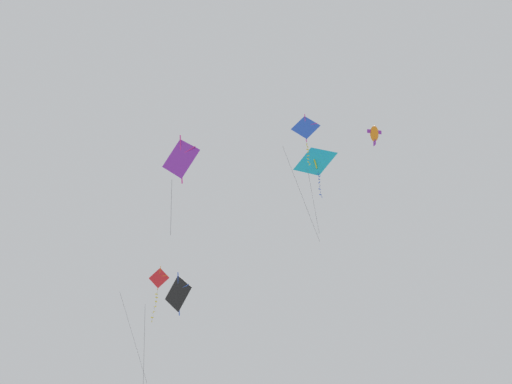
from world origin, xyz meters
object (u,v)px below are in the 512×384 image
at_px(kite_diamond_far_centre, 158,280).
at_px(kite_diamond_highest, 178,294).
at_px(kite_diamond_mid_left, 181,158).
at_px(kite_delta_low_drifter, 315,162).
at_px(kite_fish_near_right, 374,134).
at_px(kite_diamond_upper_right, 306,128).

xyz_separation_m(kite_diamond_far_centre, kite_diamond_highest, (5.78, 0.54, -4.14)).
height_order(kite_diamond_mid_left, kite_delta_low_drifter, kite_delta_low_drifter).
distance_m(kite_diamond_mid_left, kite_delta_low_drifter, 13.21).
distance_m(kite_diamond_far_centre, kite_fish_near_right, 18.77).
height_order(kite_diamond_far_centre, kite_diamond_upper_right, kite_diamond_upper_right).
bearing_deg(kite_diamond_mid_left, kite_diamond_highest, 113.76).
height_order(kite_fish_near_right, kite_delta_low_drifter, kite_delta_low_drifter).
relative_size(kite_fish_near_right, kite_diamond_mid_left, 0.25).
relative_size(kite_fish_near_right, kite_diamond_highest, 0.15).
bearing_deg(kite_delta_low_drifter, kite_diamond_far_centre, -178.45).
distance_m(kite_diamond_upper_right, kite_delta_low_drifter, 2.88).
bearing_deg(kite_diamond_far_centre, kite_diamond_highest, -71.18).
height_order(kite_fish_near_right, kite_diamond_highest, kite_fish_near_right).
bearing_deg(kite_diamond_upper_right, kite_fish_near_right, -13.75).
relative_size(kite_diamond_highest, kite_diamond_upper_right, 0.95).
bearing_deg(kite_diamond_highest, kite_fish_near_right, 11.03).
xyz_separation_m(kite_fish_near_right, kite_diamond_upper_right, (-2.59, -3.68, 1.88)).
bearing_deg(kite_diamond_upper_right, kite_delta_low_drifter, 71.68).
xyz_separation_m(kite_diamond_mid_left, kite_delta_low_drifter, (-3.74, 10.38, 7.26)).
xyz_separation_m(kite_diamond_highest, kite_delta_low_drifter, (4.00, 8.22, 10.59)).
bearing_deg(kite_diamond_upper_right, kite_diamond_far_centre, 141.73).
relative_size(kite_diamond_far_centre, kite_diamond_mid_left, 1.52).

